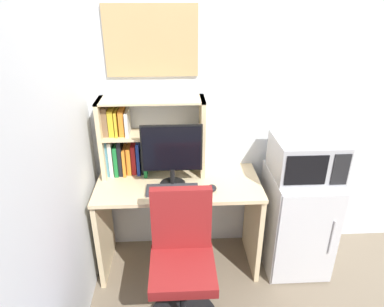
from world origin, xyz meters
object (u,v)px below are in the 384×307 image
monitor (172,153)px  computer_mouse (212,188)px  hutch_bookshelf (137,139)px  microwave (306,157)px  keyboard (172,190)px  mini_fridge (296,220)px  desk_chair (182,268)px  wall_corkboard (151,41)px

monitor → computer_mouse: (0.28, -0.09, -0.25)m
hutch_bookshelf → computer_mouse: hutch_bookshelf is taller
monitor → microwave: (0.98, 0.01, -0.07)m
computer_mouse → microwave: bearing=8.4°
keyboard → microwave: (0.98, 0.10, 0.19)m
mini_fridge → hutch_bookshelf: bearing=170.8°
hutch_bookshelf → keyboard: 0.48m
monitor → computer_mouse: monitor is taller
monitor → desk_chair: monitor is taller
hutch_bookshelf → microwave: hutch_bookshelf is taller
monitor → wall_corkboard: size_ratio=0.73×
hutch_bookshelf → mini_fridge: (1.24, -0.20, -0.65)m
hutch_bookshelf → keyboard: (0.26, -0.30, -0.28)m
monitor → mini_fridge: 1.16m
mini_fridge → computer_mouse: bearing=-171.9°
microwave → keyboard: bearing=-174.2°
monitor → wall_corkboard: 0.79m
computer_mouse → desk_chair: (-0.23, -0.39, -0.37)m
hutch_bookshelf → wall_corkboard: (0.14, 0.10, 0.69)m
mini_fridge → microwave: (0.00, 0.00, 0.56)m
computer_mouse → mini_fridge: mini_fridge is taller
microwave → monitor: bearing=-179.2°
mini_fridge → wall_corkboard: size_ratio=1.27×
wall_corkboard → desk_chair: bearing=-77.2°
wall_corkboard → monitor: bearing=-67.9°
keyboard → desk_chair: 0.54m
microwave → desk_chair: (-0.92, -0.49, -0.55)m
keyboard → wall_corkboard: bearing=107.3°
keyboard → wall_corkboard: (-0.12, 0.39, 0.97)m
keyboard → wall_corkboard: 1.05m
keyboard → microwave: bearing=5.8°
hutch_bookshelf → monitor: hutch_bookshelf is taller
microwave → mini_fridge: bearing=-90.1°
monitor → computer_mouse: 0.39m
desk_chair → mini_fridge: bearing=28.0°
hutch_bookshelf → microwave: size_ratio=1.62×
hutch_bookshelf → monitor: 0.34m
computer_mouse → desk_chair: bearing=-120.3°
monitor → keyboard: (-0.00, -0.09, -0.26)m
mini_fridge → wall_corkboard: bearing=165.0°
keyboard → desk_chair: (0.06, -0.39, -0.36)m
hutch_bookshelf → wall_corkboard: wall_corkboard is taller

